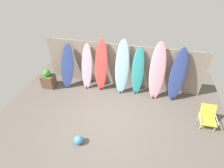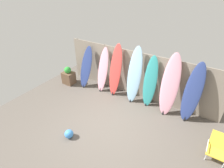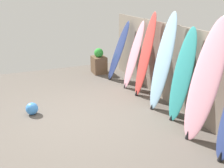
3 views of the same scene
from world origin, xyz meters
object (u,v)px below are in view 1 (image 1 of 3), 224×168
at_px(planter_box, 48,80).
at_px(surfboard_pink_1, 87,67).
at_px(surfboard_red_2, 101,66).
at_px(surfboard_skyblue_3, 122,68).
at_px(beach_ball, 79,140).
at_px(surfboard_teal_4, 138,72).
at_px(surfboard_navy_0, 67,67).
at_px(beach_chair, 208,116).
at_px(surfboard_pink_5, 157,72).
at_px(surfboard_navy_6, 177,76).

bearing_deg(planter_box, surfboard_pink_1, 15.93).
xyz_separation_m(surfboard_red_2, surfboard_skyblue_3, (0.81, -0.03, 0.04)).
height_order(planter_box, beach_ball, planter_box).
xyz_separation_m(surfboard_pink_1, surfboard_skyblue_3, (1.39, -0.02, 0.17)).
bearing_deg(surfboard_teal_4, planter_box, -172.02).
relative_size(surfboard_teal_4, planter_box, 2.35).
height_order(surfboard_navy_0, beach_chair, surfboard_navy_0).
height_order(surfboard_teal_4, surfboard_pink_5, surfboard_pink_5).
xyz_separation_m(surfboard_teal_4, beach_chair, (2.39, -1.14, -0.60)).
bearing_deg(surfboard_navy_6, surfboard_teal_4, 178.46).
distance_m(surfboard_teal_4, beach_ball, 3.16).
xyz_separation_m(surfboard_navy_0, surfboard_teal_4, (2.76, 0.15, 0.09)).
height_order(surfboard_navy_0, surfboard_navy_6, surfboard_navy_6).
bearing_deg(surfboard_teal_4, surfboard_red_2, -178.36).
xyz_separation_m(surfboard_pink_5, beach_ball, (-2.02, -2.69, -0.92)).
relative_size(surfboard_navy_6, beach_ball, 7.69).
bearing_deg(surfboard_pink_1, surfboard_navy_6, 0.27).
bearing_deg(surfboard_pink_5, surfboard_red_2, 179.21).
distance_m(surfboard_red_2, surfboard_pink_5, 2.08).
bearing_deg(surfboard_teal_4, surfboard_navy_6, -1.54).
bearing_deg(surfboard_red_2, surfboard_navy_6, 0.05).
xyz_separation_m(surfboard_skyblue_3, planter_box, (-2.93, -0.42, -0.71)).
bearing_deg(surfboard_pink_5, surfboard_pink_1, 179.68).
height_order(surfboard_teal_4, beach_chair, surfboard_teal_4).
bearing_deg(surfboard_skyblue_3, beach_chair, -19.79).
height_order(surfboard_navy_0, planter_box, surfboard_navy_0).
distance_m(surfboard_pink_1, beach_ball, 2.88).
relative_size(surfboard_navy_0, surfboard_pink_5, 0.80).
relative_size(surfboard_red_2, planter_box, 2.56).
bearing_deg(surfboard_navy_0, surfboard_skyblue_3, 2.05).
bearing_deg(surfboard_navy_6, beach_ball, -134.96).
bearing_deg(surfboard_pink_1, surfboard_teal_4, 1.55).
relative_size(surfboard_pink_5, beach_ball, 8.15).
bearing_deg(planter_box, surfboard_pink_5, 5.76).
bearing_deg(surfboard_red_2, surfboard_navy_0, -175.51).
relative_size(surfboard_pink_5, planter_box, 2.66).
height_order(surfboard_skyblue_3, planter_box, surfboard_skyblue_3).
height_order(surfboard_red_2, beach_ball, surfboard_red_2).
xyz_separation_m(surfboard_red_2, surfboard_pink_5, (2.08, -0.03, 0.04)).
relative_size(beach_chair, beach_ball, 2.43).
height_order(surfboard_pink_5, beach_ball, surfboard_pink_5).
bearing_deg(surfboard_red_2, beach_ball, -88.62).
relative_size(surfboard_skyblue_3, beach_chair, 3.32).
bearing_deg(surfboard_red_2, surfboard_teal_4, 1.64).
height_order(surfboard_skyblue_3, surfboard_teal_4, surfboard_skyblue_3).
distance_m(surfboard_pink_1, surfboard_navy_6, 3.37).
height_order(surfboard_red_2, planter_box, surfboard_red_2).
bearing_deg(surfboard_navy_6, surfboard_pink_1, -179.73).
height_order(surfboard_teal_4, beach_ball, surfboard_teal_4).
xyz_separation_m(surfboard_skyblue_3, beach_ball, (-0.74, -2.69, -0.91)).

